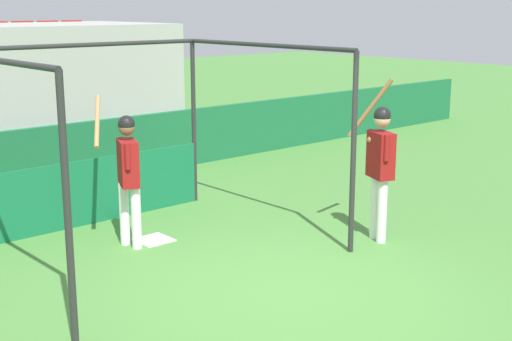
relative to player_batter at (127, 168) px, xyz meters
The scene contains 8 objects.
ground_plane 2.79m from the player_batter, 78.71° to the right, with size 60.00×60.00×0.00m, color #477F38.
outfield_wall 3.52m from the player_batter, 81.65° to the left, with size 24.00×0.12×1.11m.
bleacher_section 5.15m from the player_batter, 84.34° to the left, with size 5.95×3.20×2.79m.
batting_cage 0.61m from the player_batter, 84.44° to the left, with size 3.97×3.39×2.60m.
home_plate 1.11m from the player_batter, ahead, with size 0.44×0.44×0.02m.
player_batter is the anchor object (origin of this frame).
player_waiting 3.31m from the player_batter, 37.15° to the right, with size 0.56×0.81×2.15m.
baseball 1.12m from the player_batter, ahead, with size 0.07×0.07×0.07m.
Camera 1 is at (-5.21, -5.24, 3.10)m, focal length 50.00 mm.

